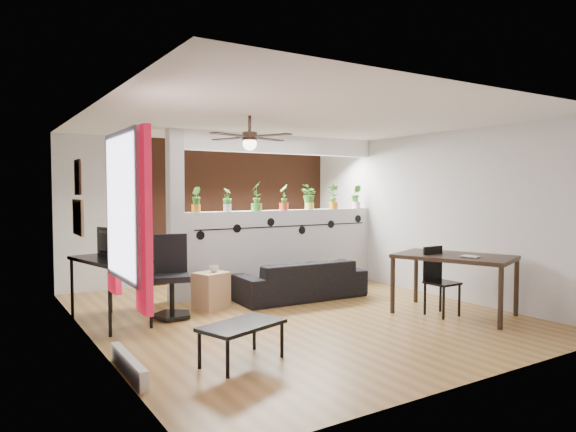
# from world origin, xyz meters

# --- Properties ---
(room_shell) EXTENTS (6.30, 7.10, 2.90)m
(room_shell) POSITION_xyz_m (0.00, 0.00, 1.30)
(room_shell) COLOR brown
(room_shell) RESTS_ON ground
(partition_wall) EXTENTS (3.60, 0.18, 1.35)m
(partition_wall) POSITION_xyz_m (0.80, 1.50, 0.68)
(partition_wall) COLOR #BCBCC1
(partition_wall) RESTS_ON ground
(ceiling_header) EXTENTS (3.60, 0.18, 0.30)m
(ceiling_header) POSITION_xyz_m (0.80, 1.50, 2.45)
(ceiling_header) COLOR white
(ceiling_header) RESTS_ON room_shell
(pier_column) EXTENTS (0.22, 0.20, 2.60)m
(pier_column) POSITION_xyz_m (-1.11, 1.50, 1.30)
(pier_column) COLOR #BCBCC1
(pier_column) RESTS_ON ground
(brick_panel) EXTENTS (3.90, 0.05, 2.60)m
(brick_panel) POSITION_xyz_m (0.80, 2.97, 1.30)
(brick_panel) COLOR #A0502E
(brick_panel) RESTS_ON ground
(vine_decal) EXTENTS (3.31, 0.01, 0.30)m
(vine_decal) POSITION_xyz_m (0.80, 1.40, 1.08)
(vine_decal) COLOR black
(vine_decal) RESTS_ON partition_wall
(window_assembly) EXTENTS (0.09, 1.30, 1.55)m
(window_assembly) POSITION_xyz_m (-2.56, -1.20, 1.51)
(window_assembly) COLOR white
(window_assembly) RESTS_ON room_shell
(baseboard_heater) EXTENTS (0.08, 1.00, 0.18)m
(baseboard_heater) POSITION_xyz_m (-2.54, -1.20, 0.09)
(baseboard_heater) COLOR silver
(baseboard_heater) RESTS_ON ground
(corkboard) EXTENTS (0.03, 0.60, 0.45)m
(corkboard) POSITION_xyz_m (-2.58, 0.95, 1.35)
(corkboard) COLOR olive
(corkboard) RESTS_ON room_shell
(framed_art) EXTENTS (0.03, 0.34, 0.44)m
(framed_art) POSITION_xyz_m (-2.58, 0.90, 1.85)
(framed_art) COLOR #8C7259
(framed_art) RESTS_ON room_shell
(ceiling_fan) EXTENTS (1.19, 1.19, 0.43)m
(ceiling_fan) POSITION_xyz_m (-0.80, -0.30, 2.31)
(ceiling_fan) COLOR black
(ceiling_fan) RESTS_ON room_shell
(potted_plant_0) EXTENTS (0.16, 0.20, 0.39)m
(potted_plant_0) POSITION_xyz_m (-0.78, 1.50, 1.56)
(potted_plant_0) COLOR orange
(potted_plant_0) RESTS_ON partition_wall
(potted_plant_1) EXTENTS (0.22, 0.23, 0.36)m
(potted_plant_1) POSITION_xyz_m (-0.25, 1.50, 1.54)
(potted_plant_1) COLOR silver
(potted_plant_1) RESTS_ON partition_wall
(potted_plant_2) EXTENTS (0.32, 0.33, 0.48)m
(potted_plant_2) POSITION_xyz_m (0.27, 1.50, 1.60)
(potted_plant_2) COLOR #428530
(potted_plant_2) RESTS_ON partition_wall
(potted_plant_3) EXTENTS (0.24, 0.27, 0.43)m
(potted_plant_3) POSITION_xyz_m (0.80, 1.50, 1.58)
(potted_plant_3) COLOR #C23D1F
(potted_plant_3) RESTS_ON partition_wall
(potted_plant_4) EXTENTS (0.21, 0.25, 0.44)m
(potted_plant_4) POSITION_xyz_m (1.33, 1.50, 1.58)
(potted_plant_4) COLOR #D5CC4B
(potted_plant_4) RESTS_ON partition_wall
(potted_plant_5) EXTENTS (0.30, 0.29, 0.45)m
(potted_plant_5) POSITION_xyz_m (1.85, 1.50, 1.59)
(potted_plant_5) COLOR orange
(potted_plant_5) RESTS_ON partition_wall
(potted_plant_6) EXTENTS (0.28, 0.28, 0.43)m
(potted_plant_6) POSITION_xyz_m (2.38, 1.50, 1.58)
(potted_plant_6) COLOR silver
(potted_plant_6) RESTS_ON partition_wall
(sofa) EXTENTS (1.98, 0.86, 0.57)m
(sofa) POSITION_xyz_m (0.62, 0.72, 0.28)
(sofa) COLOR black
(sofa) RESTS_ON ground
(cube_shelf) EXTENTS (0.52, 0.49, 0.52)m
(cube_shelf) POSITION_xyz_m (-0.83, 0.84, 0.26)
(cube_shelf) COLOR tan
(cube_shelf) RESTS_ON ground
(cup) EXTENTS (0.14, 0.14, 0.10)m
(cup) POSITION_xyz_m (-0.78, 0.84, 0.57)
(cup) COLOR gray
(cup) RESTS_ON cube_shelf
(computer_desk) EXTENTS (0.84, 1.26, 0.84)m
(computer_desk) POSITION_xyz_m (-2.25, 0.73, 0.76)
(computer_desk) COLOR black
(computer_desk) RESTS_ON ground
(monitor) EXTENTS (0.36, 0.17, 0.20)m
(monitor) POSITION_xyz_m (-2.25, 0.88, 0.94)
(monitor) COLOR black
(monitor) RESTS_ON computer_desk
(office_chair) EXTENTS (0.56, 0.57, 1.08)m
(office_chair) POSITION_xyz_m (-1.48, 0.65, 0.48)
(office_chair) COLOR black
(office_chair) RESTS_ON ground
(dining_table) EXTENTS (1.39, 1.72, 0.81)m
(dining_table) POSITION_xyz_m (1.82, -1.25, 0.73)
(dining_table) COLOR black
(dining_table) RESTS_ON ground
(book) EXTENTS (0.21, 0.25, 0.02)m
(book) POSITION_xyz_m (1.72, -1.55, 0.83)
(book) COLOR gray
(book) RESTS_ON dining_table
(folding_chair) EXTENTS (0.38, 0.38, 0.92)m
(folding_chair) POSITION_xyz_m (1.63, -1.12, 0.55)
(folding_chair) COLOR black
(folding_chair) RESTS_ON ground
(coffee_table) EXTENTS (0.94, 0.70, 0.39)m
(coffee_table) POSITION_xyz_m (-1.50, -1.45, 0.35)
(coffee_table) COLOR black
(coffee_table) RESTS_ON ground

